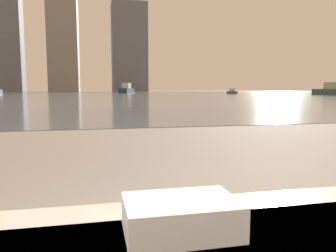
# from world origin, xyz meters

# --- Properties ---
(towel_stack) EXTENTS (0.26, 0.18, 0.08)m
(towel_stack) POSITION_xyz_m (-0.26, 0.90, 0.53)
(towel_stack) COLOR white
(towel_stack) RESTS_ON bathtub
(harbor_water) EXTENTS (180.00, 110.00, 0.01)m
(harbor_water) POSITION_xyz_m (0.00, 62.00, 0.01)
(harbor_water) COLOR slate
(harbor_water) RESTS_ON ground_plane
(harbor_boat_0) EXTENTS (3.86, 5.84, 2.08)m
(harbor_boat_0) POSITION_xyz_m (5.90, 69.53, 0.74)
(harbor_boat_0) COLOR navy
(harbor_boat_0) RESTS_ON harbor_water
(harbor_boat_1) EXTENTS (3.96, 4.84, 1.77)m
(harbor_boat_1) POSITION_xyz_m (31.50, 39.88, 0.63)
(harbor_boat_1) COLOR #335647
(harbor_boat_1) RESTS_ON harbor_water
(harbor_boat_3) EXTENTS (1.01, 2.62, 0.97)m
(harbor_boat_3) POSITION_xyz_m (23.13, 54.60, 0.35)
(harbor_boat_3) COLOR #4C4C51
(harbor_boat_3) RESTS_ON harbor_water
(skyline_tower_1) EXTENTS (11.76, 7.02, 33.90)m
(skyline_tower_1) POSITION_xyz_m (-29.56, 118.00, 16.95)
(skyline_tower_1) COLOR slate
(skyline_tower_1) RESTS_ON ground_plane
(skyline_tower_2) EXTENTS (9.52, 13.33, 47.57)m
(skyline_tower_2) POSITION_xyz_m (-10.63, 118.00, 23.79)
(skyline_tower_2) COLOR gray
(skyline_tower_2) RESTS_ON ground_plane
(skyline_tower_3) EXTENTS (12.13, 9.24, 30.44)m
(skyline_tower_3) POSITION_xyz_m (11.46, 118.00, 15.22)
(skyline_tower_3) COLOR slate
(skyline_tower_3) RESTS_ON ground_plane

